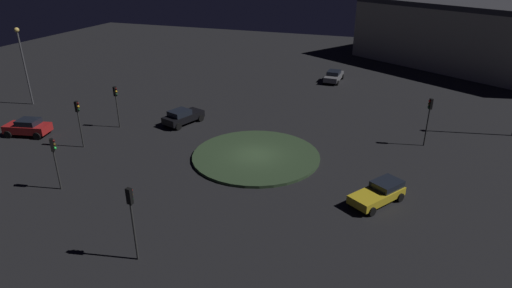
{
  "coord_description": "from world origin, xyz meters",
  "views": [
    {
      "loc": [
        10.86,
        -30.14,
        15.46
      ],
      "look_at": [
        0.0,
        0.0,
        1.18
      ],
      "focal_mm": 30.22,
      "sensor_mm": 36.0,
      "label": 1
    }
  ],
  "objects_px": {
    "store_building": "(473,34)",
    "car_grey": "(334,76)",
    "traffic_light_southwest": "(54,154)",
    "traffic_light_west": "(78,115)",
    "traffic_light_northeast": "(429,113)",
    "traffic_light_west_near": "(116,99)",
    "car_black": "(183,116)",
    "car_yellow": "(379,193)",
    "streetlamp_west": "(23,57)",
    "traffic_light_south": "(132,210)",
    "car_red": "(28,127)"
  },
  "relations": [
    {
      "from": "traffic_light_west",
      "to": "traffic_light_west_near",
      "type": "height_order",
      "value": "traffic_light_west"
    },
    {
      "from": "streetlamp_west",
      "to": "traffic_light_northeast",
      "type": "bearing_deg",
      "value": 3.9
    },
    {
      "from": "car_grey",
      "to": "traffic_light_northeast",
      "type": "relative_size",
      "value": 1.05
    },
    {
      "from": "car_red",
      "to": "traffic_light_northeast",
      "type": "height_order",
      "value": "traffic_light_northeast"
    },
    {
      "from": "traffic_light_west",
      "to": "store_building",
      "type": "height_order",
      "value": "store_building"
    },
    {
      "from": "traffic_light_west_near",
      "to": "car_red",
      "type": "bearing_deg",
      "value": -138.77
    },
    {
      "from": "car_black",
      "to": "traffic_light_west",
      "type": "height_order",
      "value": "traffic_light_west"
    },
    {
      "from": "traffic_light_west",
      "to": "traffic_light_west_near",
      "type": "bearing_deg",
      "value": 76.52
    },
    {
      "from": "car_grey",
      "to": "traffic_light_northeast",
      "type": "xyz_separation_m",
      "value": [
        11.2,
        -17.76,
        2.3
      ]
    },
    {
      "from": "traffic_light_west_near",
      "to": "car_grey",
      "type": "bearing_deg",
      "value": 61.61
    },
    {
      "from": "traffic_light_south",
      "to": "traffic_light_west",
      "type": "relative_size",
      "value": 1.07
    },
    {
      "from": "car_grey",
      "to": "traffic_light_south",
      "type": "bearing_deg",
      "value": 177.0
    },
    {
      "from": "car_grey",
      "to": "car_red",
      "type": "distance_m",
      "value": 36.05
    },
    {
      "from": "car_grey",
      "to": "traffic_light_west_near",
      "type": "relative_size",
      "value": 1.11
    },
    {
      "from": "car_black",
      "to": "traffic_light_northeast",
      "type": "xyz_separation_m",
      "value": [
        22.35,
        2.48,
        2.26
      ]
    },
    {
      "from": "car_yellow",
      "to": "traffic_light_west",
      "type": "relative_size",
      "value": 1.03
    },
    {
      "from": "car_yellow",
      "to": "store_building",
      "type": "xyz_separation_m",
      "value": [
        8.87,
        44.15,
        3.88
      ]
    },
    {
      "from": "traffic_light_southwest",
      "to": "traffic_light_west",
      "type": "bearing_deg",
      "value": 77.56
    },
    {
      "from": "car_yellow",
      "to": "streetlamp_west",
      "type": "distance_m",
      "value": 39.3
    },
    {
      "from": "car_grey",
      "to": "car_red",
      "type": "bearing_deg",
      "value": 142.27
    },
    {
      "from": "traffic_light_west",
      "to": "traffic_light_west_near",
      "type": "distance_m",
      "value": 4.98
    },
    {
      "from": "car_grey",
      "to": "store_building",
      "type": "bearing_deg",
      "value": -45.85
    },
    {
      "from": "traffic_light_west",
      "to": "streetlamp_west",
      "type": "xyz_separation_m",
      "value": [
        -13.27,
        7.54,
        2.35
      ]
    },
    {
      "from": "car_red",
      "to": "traffic_light_northeast",
      "type": "distance_m",
      "value": 35.78
    },
    {
      "from": "car_red",
      "to": "traffic_light_south",
      "type": "bearing_deg",
      "value": 136.96
    },
    {
      "from": "car_grey",
      "to": "store_building",
      "type": "height_order",
      "value": "store_building"
    },
    {
      "from": "car_grey",
      "to": "traffic_light_southwest",
      "type": "distance_m",
      "value": 37.03
    },
    {
      "from": "car_grey",
      "to": "traffic_light_southwest",
      "type": "xyz_separation_m",
      "value": [
        -13.13,
        -34.57,
        2.05
      ]
    },
    {
      "from": "traffic_light_southwest",
      "to": "streetlamp_west",
      "type": "bearing_deg",
      "value": 99.6
    },
    {
      "from": "car_black",
      "to": "traffic_light_southwest",
      "type": "bearing_deg",
      "value": -168.8
    },
    {
      "from": "store_building",
      "to": "car_grey",
      "type": "bearing_deg",
      "value": 73.97
    },
    {
      "from": "streetlamp_west",
      "to": "store_building",
      "type": "bearing_deg",
      "value": 37.46
    },
    {
      "from": "traffic_light_south",
      "to": "traffic_light_southwest",
      "type": "xyz_separation_m",
      "value": [
        -9.58,
        4.73,
        -0.38
      ]
    },
    {
      "from": "streetlamp_west",
      "to": "car_grey",
      "type": "bearing_deg",
      "value": 34.57
    },
    {
      "from": "car_red",
      "to": "streetlamp_west",
      "type": "xyz_separation_m",
      "value": [
        -6.72,
        7.1,
        4.5
      ]
    },
    {
      "from": "traffic_light_northeast",
      "to": "car_grey",
      "type": "bearing_deg",
      "value": -86.63
    },
    {
      "from": "traffic_light_southwest",
      "to": "car_red",
      "type": "bearing_deg",
      "value": 104.9
    },
    {
      "from": "car_red",
      "to": "traffic_light_northeast",
      "type": "xyz_separation_m",
      "value": [
        34.31,
        9.9,
        2.23
      ]
    },
    {
      "from": "store_building",
      "to": "car_yellow",
      "type": "bearing_deg",
      "value": 110.63
    },
    {
      "from": "traffic_light_south",
      "to": "traffic_light_southwest",
      "type": "distance_m",
      "value": 10.7
    },
    {
      "from": "traffic_light_west_near",
      "to": "streetlamp_west",
      "type": "relative_size",
      "value": 0.49
    },
    {
      "from": "traffic_light_west",
      "to": "car_grey",
      "type": "bearing_deg",
      "value": 47.34
    },
    {
      "from": "car_grey",
      "to": "traffic_light_southwest",
      "type": "bearing_deg",
      "value": 161.36
    },
    {
      "from": "car_grey",
      "to": "traffic_light_south",
      "type": "distance_m",
      "value": 39.53
    },
    {
      "from": "car_black",
      "to": "streetlamp_west",
      "type": "bearing_deg",
      "value": 110.02
    },
    {
      "from": "traffic_light_west_near",
      "to": "traffic_light_west",
      "type": "bearing_deg",
      "value": -84.3
    },
    {
      "from": "car_red",
      "to": "car_yellow",
      "type": "distance_m",
      "value": 31.47
    },
    {
      "from": "traffic_light_south",
      "to": "traffic_light_west_near",
      "type": "bearing_deg",
      "value": 45.45
    },
    {
      "from": "traffic_light_south",
      "to": "store_building",
      "type": "distance_m",
      "value": 58.6
    },
    {
      "from": "traffic_light_south",
      "to": "traffic_light_northeast",
      "type": "height_order",
      "value": "traffic_light_south"
    }
  ]
}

